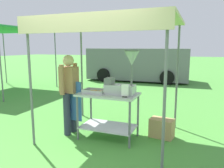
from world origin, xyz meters
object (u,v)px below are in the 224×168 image
(donut_tray, at_px, (96,92))
(supply_crate, at_px, (162,128))
(donut_cart, at_px, (108,106))
(menu_sign, at_px, (125,92))
(vendor, at_px, (70,90))
(van_grey, at_px, (138,64))
(donut_fryer, at_px, (123,77))
(stall_canopy, at_px, (110,25))
(neighbour_tent, at_px, (0,31))

(donut_tray, distance_m, supply_crate, 1.49)
(donut_cart, relative_size, menu_sign, 4.99)
(vendor, distance_m, van_grey, 7.66)
(donut_fryer, distance_m, menu_sign, 0.32)
(donut_fryer, relative_size, vendor, 0.51)
(stall_canopy, height_order, vendor, stall_canopy)
(donut_fryer, xyz_separation_m, neighbour_tent, (-6.08, 2.81, 1.18))
(donut_fryer, bearing_deg, vendor, -175.76)
(donut_tray, relative_size, van_grey, 0.08)
(donut_tray, xyz_separation_m, donut_fryer, (0.55, 0.06, 0.30))
(donut_cart, bearing_deg, vendor, -175.79)
(vendor, height_order, supply_crate, vendor)
(neighbour_tent, bearing_deg, van_grey, 47.45)
(neighbour_tent, bearing_deg, donut_cart, -26.11)
(stall_canopy, relative_size, menu_sign, 11.08)
(stall_canopy, distance_m, menu_sign, 1.27)
(supply_crate, bearing_deg, vendor, -165.14)
(vendor, xyz_separation_m, supply_crate, (1.79, 0.47, -0.72))
(stall_canopy, distance_m, donut_tray, 1.28)
(donut_fryer, bearing_deg, van_grey, 102.84)
(donut_tray, xyz_separation_m, van_grey, (-1.18, 7.62, -0.03))
(menu_sign, bearing_deg, donut_fryer, 115.42)
(van_grey, bearing_deg, donut_tray, -81.22)
(donut_tray, xyz_separation_m, neighbour_tent, (-5.53, 2.87, 1.48))
(vendor, bearing_deg, donut_tray, 2.44)
(donut_fryer, distance_m, van_grey, 7.76)
(stall_canopy, distance_m, van_grey, 7.72)
(stall_canopy, distance_m, supply_crate, 2.22)
(donut_fryer, relative_size, supply_crate, 1.67)
(donut_tray, distance_m, menu_sign, 0.66)
(van_grey, relative_size, neighbour_tent, 1.65)
(menu_sign, bearing_deg, neighbour_tent, 153.99)
(stall_canopy, height_order, menu_sign, stall_canopy)
(donut_fryer, height_order, menu_sign, donut_fryer)
(supply_crate, height_order, van_grey, van_grey)
(donut_tray, bearing_deg, van_grey, 98.78)
(vendor, distance_m, supply_crate, 1.98)
(vendor, relative_size, neighbour_tent, 0.51)
(donut_cart, relative_size, van_grey, 0.22)
(donut_fryer, height_order, van_grey, donut_fryer)
(stall_canopy, relative_size, vendor, 1.57)
(van_grey, bearing_deg, menu_sign, -76.81)
(stall_canopy, relative_size, donut_tray, 6.02)
(donut_cart, height_order, neighbour_tent, neighbour_tent)
(donut_fryer, relative_size, menu_sign, 3.61)
(vendor, bearing_deg, supply_crate, 14.86)
(donut_cart, xyz_separation_m, van_grey, (-1.42, 7.58, 0.24))
(donut_cart, distance_m, neighbour_tent, 6.67)
(stall_canopy, height_order, donut_cart, stall_canopy)
(stall_canopy, bearing_deg, neighbour_tent, 154.69)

